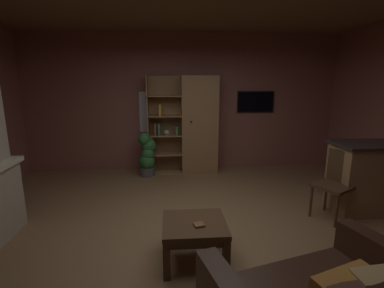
{
  "coord_description": "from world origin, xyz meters",
  "views": [
    {
      "loc": [
        -0.27,
        -3.09,
        1.83
      ],
      "look_at": [
        0.0,
        0.4,
        1.05
      ],
      "focal_mm": 26.12,
      "sensor_mm": 36.0,
      "label": 1
    }
  ],
  "objects": [
    {
      "name": "window_pane_back",
      "position": [
        -0.6,
        2.74,
        1.23
      ],
      "size": [
        0.61,
        0.01,
        0.83
      ],
      "primitive_type": "cube",
      "color": "white"
    },
    {
      "name": "bookshelf_cabinet",
      "position": [
        0.22,
        2.5,
        0.97
      ],
      "size": [
        1.4,
        0.41,
        1.95
      ],
      "color": "#997047",
      "rests_on": "ground"
    },
    {
      "name": "dining_chair",
      "position": [
        1.96,
        0.32,
        0.53
      ],
      "size": [
        0.57,
        0.57,
        0.92
      ],
      "color": "#4C331E",
      "rests_on": "ground"
    },
    {
      "name": "potted_floor_plant",
      "position": [
        -0.74,
        2.27,
        0.44
      ],
      "size": [
        0.34,
        0.37,
        0.87
      ],
      "color": "#4C4C51",
      "rests_on": "ground"
    },
    {
      "name": "wall_mounted_tv",
      "position": [
        1.52,
        2.71,
        1.43
      ],
      "size": [
        0.77,
        0.06,
        0.43
      ],
      "color": "black"
    },
    {
      "name": "table_book_0",
      "position": [
        -0.01,
        -0.58,
        0.45
      ],
      "size": [
        0.12,
        0.12,
        0.02
      ],
      "primitive_type": "cube",
      "rotation": [
        0.0,
        0.0,
        0.24
      ],
      "color": "brown",
      "rests_on": "coffee_table"
    },
    {
      "name": "coffee_table",
      "position": [
        -0.05,
        -0.51,
        0.35
      ],
      "size": [
        0.64,
        0.6,
        0.44
      ],
      "color": "#4C331E",
      "rests_on": "ground"
    },
    {
      "name": "kitchen_bar_counter",
      "position": [
        2.76,
        0.48,
        0.5
      ],
      "size": [
        1.5,
        0.63,
        1.0
      ],
      "color": "#997047",
      "rests_on": "ground"
    },
    {
      "name": "floor",
      "position": [
        0.0,
        0.0,
        -0.01
      ],
      "size": [
        6.43,
        5.49,
        0.02
      ],
      "primitive_type": "cube",
      "color": "olive",
      "rests_on": "ground"
    },
    {
      "name": "wall_back",
      "position": [
        0.0,
        2.78,
        1.4
      ],
      "size": [
        6.55,
        0.06,
        2.8
      ],
      "primitive_type": "cube",
      "color": "#8E544C",
      "rests_on": "ground"
    }
  ]
}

